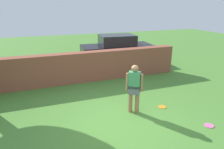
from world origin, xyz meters
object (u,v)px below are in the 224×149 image
person (134,87)px  car (117,49)px  frisbee_orange (162,107)px  frisbee_pink (209,126)px

person → car: car is taller
car → frisbee_orange: car is taller
car → person: bearing=77.7°
person → car: size_ratio=0.38×
person → frisbee_pink: bearing=172.1°
car → frisbee_orange: size_ratio=15.97×
frisbee_orange → frisbee_pink: bearing=-66.8°
car → frisbee_orange: (-0.63, -5.85, -0.85)m
person → frisbee_orange: bearing=-149.0°
person → frisbee_orange: person is taller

